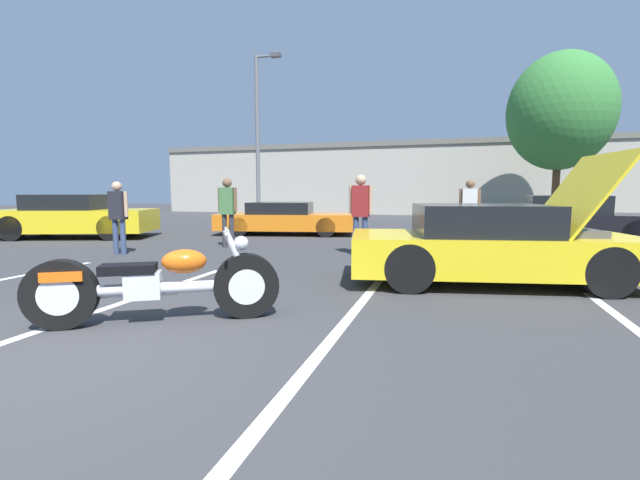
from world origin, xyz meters
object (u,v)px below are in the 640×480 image
parked_car_right_row (570,221)px  light_pole (259,131)px  tree_background (560,112)px  spectator_near_motorcycle (118,212)px  spectator_midground (228,207)px  spectator_by_show_car (470,207)px  spectator_far_lot (361,208)px  show_car_hood_open (492,245)px  parked_car_mid_row (285,219)px  parked_car_left_row (74,217)px  motorcycle (157,284)px

parked_car_right_row → light_pole: bearing=159.9°
tree_background → spectator_near_motorcycle: size_ratio=4.63×
parked_car_right_row → spectator_midground: spectator_midground is taller
spectator_near_motorcycle → spectator_by_show_car: size_ratio=0.96×
spectator_near_motorcycle → spectator_far_lot: 5.37m
show_car_hood_open → spectator_by_show_car: 4.61m
parked_car_mid_row → parked_car_right_row: size_ratio=1.15×
tree_background → spectator_by_show_car: size_ratio=4.42×
spectator_midground → show_car_hood_open: bearing=-23.6°
spectator_midground → spectator_far_lot: size_ratio=0.98×
light_pole → tree_background: tree_background is taller
spectator_midground → spectator_near_motorcycle: bearing=-134.3°
parked_car_left_row → spectator_far_lot: size_ratio=2.72×
parked_car_mid_row → spectator_far_lot: 5.19m
parked_car_mid_row → spectator_midground: 3.59m
motorcycle → parked_car_mid_row: (-2.26, 9.32, 0.09)m
spectator_near_motorcycle → motorcycle: bearing=-44.2°
motorcycle → parked_car_right_row: size_ratio=0.57×
light_pole → parked_car_left_row: 8.56m
motorcycle → spectator_near_motorcycle: size_ratio=1.43×
motorcycle → spectator_by_show_car: bearing=36.3°
show_car_hood_open → spectator_near_motorcycle: bearing=162.8°
parked_car_right_row → motorcycle: bearing=-121.0°
parked_car_mid_row → spectator_midground: bearing=-104.0°
parked_car_mid_row → show_car_hood_open: bearing=-58.7°
spectator_midground → spectator_by_show_car: bearing=19.0°
parked_car_right_row → spectator_far_lot: spectator_far_lot is taller
motorcycle → spectator_midground: size_ratio=1.34×
parked_car_left_row → light_pole: bearing=50.2°
parked_car_mid_row → spectator_by_show_car: spectator_by_show_car is taller
tree_background → parked_car_mid_row: 13.74m
motorcycle → spectator_far_lot: (1.08, 5.38, 0.64)m
motorcycle → spectator_by_show_car: size_ratio=1.37×
tree_background → show_car_hood_open: tree_background is taller
motorcycle → spectator_midground: (-2.37, 5.77, 0.61)m
spectator_by_show_car → light_pole: bearing=145.1°
light_pole → spectator_near_motorcycle: light_pole is taller
spectator_far_lot → parked_car_left_row: bearing=173.4°
motorcycle → parked_car_right_row: 10.94m
parked_car_right_row → spectator_by_show_car: (-2.60, -1.38, 0.39)m
parked_car_mid_row → spectator_far_lot: size_ratio=2.66×
tree_background → parked_car_left_row: tree_background is taller
spectator_far_lot → show_car_hood_open: bearing=-41.6°
parked_car_left_row → parked_car_mid_row: bearing=7.5°
motorcycle → show_car_hood_open: 4.78m
light_pole → spectator_near_motorcycle: size_ratio=4.52×
parked_car_left_row → spectator_by_show_car: bearing=-12.8°
spectator_by_show_car → spectator_far_lot: spectator_far_lot is taller
show_car_hood_open → parked_car_mid_row: (-5.84, 6.15, -0.08)m
tree_background → spectator_by_show_car: 11.69m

